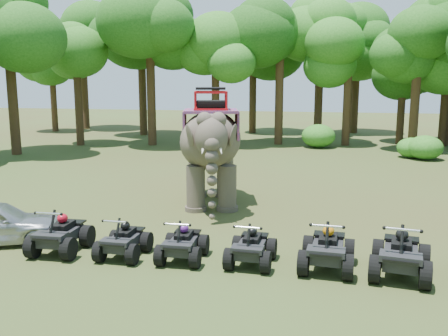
{
  "coord_description": "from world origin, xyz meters",
  "views": [
    {
      "loc": [
        2.95,
        -13.89,
        4.73
      ],
      "look_at": [
        0.0,
        1.2,
        1.9
      ],
      "focal_mm": 40.0,
      "sensor_mm": 36.0,
      "label": 1
    }
  ],
  "objects_px": {
    "atv_2": "(183,239)",
    "atv_4": "(328,243)",
    "atv_1": "(123,236)",
    "elephant": "(211,147)",
    "atv_0": "(60,229)",
    "atv_3": "(251,242)",
    "atv_5": "(401,248)"
  },
  "relations": [
    {
      "from": "atv_1",
      "to": "atv_5",
      "type": "distance_m",
      "value": 7.02
    },
    {
      "from": "atv_0",
      "to": "atv_4",
      "type": "height_order",
      "value": "atv_4"
    },
    {
      "from": "atv_4",
      "to": "atv_5",
      "type": "relative_size",
      "value": 0.96
    },
    {
      "from": "atv_1",
      "to": "atv_2",
      "type": "relative_size",
      "value": 1.0
    },
    {
      "from": "atv_1",
      "to": "atv_3",
      "type": "height_order",
      "value": "atv_3"
    },
    {
      "from": "atv_0",
      "to": "atv_1",
      "type": "distance_m",
      "value": 1.82
    },
    {
      "from": "atv_1",
      "to": "atv_4",
      "type": "bearing_deg",
      "value": 2.76
    },
    {
      "from": "atv_3",
      "to": "atv_5",
      "type": "height_order",
      "value": "atv_5"
    },
    {
      "from": "atv_3",
      "to": "atv_5",
      "type": "bearing_deg",
      "value": 1.18
    },
    {
      "from": "atv_1",
      "to": "elephant",
      "type": "bearing_deg",
      "value": 81.32
    },
    {
      "from": "elephant",
      "to": "atv_2",
      "type": "xyz_separation_m",
      "value": [
        0.56,
        -5.95,
        -1.58
      ]
    },
    {
      "from": "atv_0",
      "to": "atv_2",
      "type": "distance_m",
      "value": 3.43
    },
    {
      "from": "atv_0",
      "to": "atv_1",
      "type": "height_order",
      "value": "atv_0"
    },
    {
      "from": "elephant",
      "to": "atv_1",
      "type": "relative_size",
      "value": 3.34
    },
    {
      "from": "atv_2",
      "to": "atv_5",
      "type": "xyz_separation_m",
      "value": [
        5.41,
        -0.04,
        0.12
      ]
    },
    {
      "from": "atv_0",
      "to": "atv_3",
      "type": "relative_size",
      "value": 1.1
    },
    {
      "from": "atv_1",
      "to": "atv_4",
      "type": "relative_size",
      "value": 0.86
    },
    {
      "from": "atv_4",
      "to": "atv_1",
      "type": "bearing_deg",
      "value": -174.32
    },
    {
      "from": "atv_1",
      "to": "atv_2",
      "type": "distance_m",
      "value": 1.61
    },
    {
      "from": "atv_2",
      "to": "atv_4",
      "type": "bearing_deg",
      "value": 0.36
    },
    {
      "from": "elephant",
      "to": "atv_3",
      "type": "distance_m",
      "value": 6.55
    },
    {
      "from": "atv_2",
      "to": "atv_3",
      "type": "relative_size",
      "value": 0.99
    },
    {
      "from": "atv_2",
      "to": "atv_4",
      "type": "height_order",
      "value": "atv_4"
    },
    {
      "from": "atv_2",
      "to": "atv_0",
      "type": "bearing_deg",
      "value": 179.89
    },
    {
      "from": "atv_0",
      "to": "atv_3",
      "type": "height_order",
      "value": "atv_0"
    },
    {
      "from": "atv_0",
      "to": "atv_5",
      "type": "bearing_deg",
      "value": -0.84
    },
    {
      "from": "atv_1",
      "to": "atv_4",
      "type": "xyz_separation_m",
      "value": [
        5.31,
        0.14,
        0.09
      ]
    },
    {
      "from": "elephant",
      "to": "atv_5",
      "type": "relative_size",
      "value": 2.75
    },
    {
      "from": "atv_4",
      "to": "atv_2",
      "type": "bearing_deg",
      "value": -174.49
    },
    {
      "from": "atv_0",
      "to": "atv_2",
      "type": "height_order",
      "value": "atv_0"
    },
    {
      "from": "elephant",
      "to": "atv_3",
      "type": "bearing_deg",
      "value": -81.35
    },
    {
      "from": "atv_5",
      "to": "atv_0",
      "type": "bearing_deg",
      "value": -170.78
    }
  ]
}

